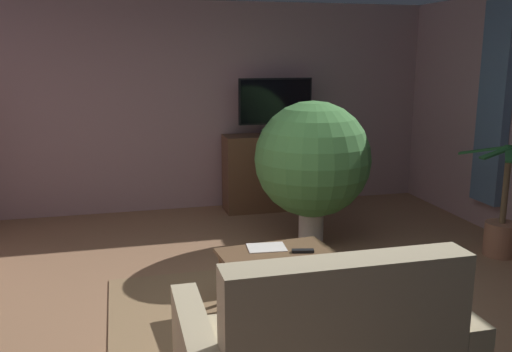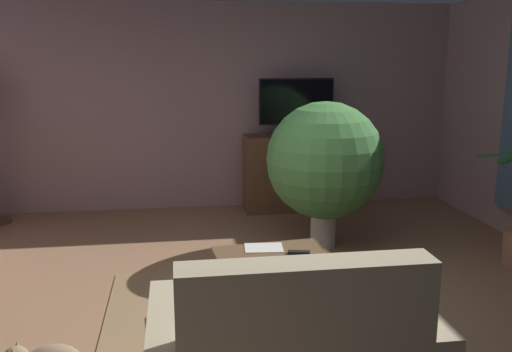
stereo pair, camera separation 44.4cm
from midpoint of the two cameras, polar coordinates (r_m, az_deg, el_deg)
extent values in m
cube|color=#936B4C|center=(4.38, -2.23, -14.52)|extent=(6.65, 6.96, 0.04)
cube|color=gray|center=(7.12, -7.82, 7.06)|extent=(6.65, 0.10, 2.61)
cube|color=slate|center=(6.46, 21.63, 6.90)|extent=(0.10, 0.44, 2.19)
cube|color=#8E704C|center=(4.50, -2.56, -13.33)|extent=(2.33, 1.63, 0.01)
cube|color=#402A1C|center=(7.18, 0.05, -3.14)|extent=(1.22, 0.36, 0.06)
cube|color=brown|center=(7.07, 0.05, 0.41)|extent=(1.28, 0.42, 0.97)
sphere|color=tan|center=(6.79, -1.35, 0.32)|extent=(0.03, 0.03, 0.03)
sphere|color=tan|center=(6.91, 2.36, 0.51)|extent=(0.03, 0.03, 0.03)
cube|color=black|center=(6.93, 0.15, 4.48)|extent=(0.33, 0.20, 0.06)
cylinder|color=black|center=(6.92, 0.15, 5.06)|extent=(0.04, 0.04, 0.08)
cube|color=black|center=(6.89, 0.16, 7.73)|extent=(0.93, 0.05, 0.57)
cube|color=black|center=(6.86, 0.22, 7.71)|extent=(0.89, 0.01, 0.53)
cube|color=brown|center=(4.31, -0.90, -8.03)|extent=(0.92, 0.55, 0.03)
cylinder|color=brown|center=(4.69, 2.95, -9.42)|extent=(0.04, 0.04, 0.44)
cylinder|color=brown|center=(4.46, -6.48, -10.64)|extent=(0.04, 0.04, 0.44)
cylinder|color=brown|center=(4.38, 4.81, -11.07)|extent=(0.04, 0.04, 0.44)
cylinder|color=brown|center=(4.14, -5.28, -12.53)|extent=(0.04, 0.04, 0.44)
cube|color=black|center=(4.29, 1.90, -7.79)|extent=(0.18, 0.08, 0.02)
cube|color=silver|center=(4.38, -1.83, -7.44)|extent=(0.32, 0.25, 0.01)
cube|color=tan|center=(2.72, 4.69, -14.79)|extent=(1.22, 0.20, 0.62)
cube|color=tan|center=(3.46, 13.76, -16.40)|extent=(0.15, 0.94, 0.63)
cube|color=#B2A899|center=(3.01, 3.68, -16.04)|extent=(0.37, 0.14, 0.36)
cylinder|color=beige|center=(5.81, 3.53, -5.29)|extent=(0.26, 0.26, 0.39)
sphere|color=#4C8E47|center=(5.63, 3.63, 1.74)|extent=(1.19, 1.19, 1.19)
cylinder|color=#99664C|center=(5.94, 22.04, -6.09)|extent=(0.32, 0.32, 0.34)
cylinder|color=brown|center=(5.80, 22.44, -1.39)|extent=(0.06, 0.06, 0.67)
cube|color=#235B2D|center=(5.95, 22.55, 2.61)|extent=(0.29, 0.41, 0.14)
cube|color=#235B2D|center=(5.78, 20.48, 2.51)|extent=(0.36, 0.40, 0.13)
cube|color=#235B2D|center=(5.64, 21.49, 2.19)|extent=(0.31, 0.08, 0.11)
cube|color=#235B2D|center=(5.57, 22.75, 1.98)|extent=(0.25, 0.30, 0.10)
camera|label=1|loc=(0.22, -92.86, -0.64)|focal=38.68mm
camera|label=2|loc=(0.22, 87.14, 0.64)|focal=38.68mm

